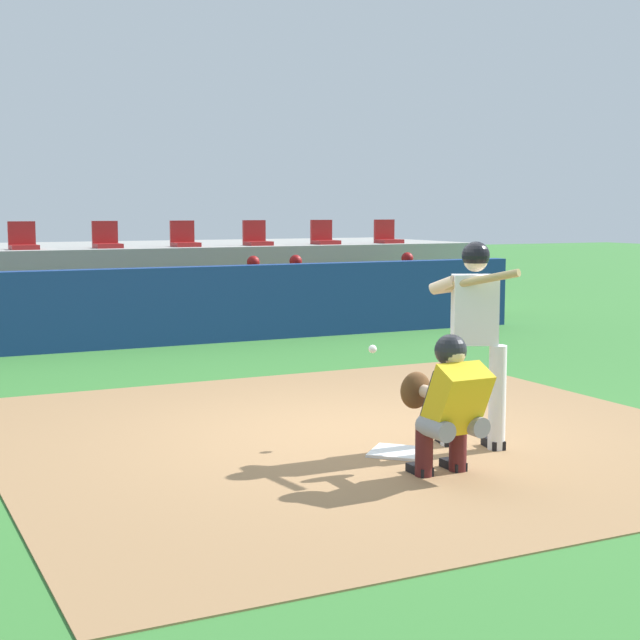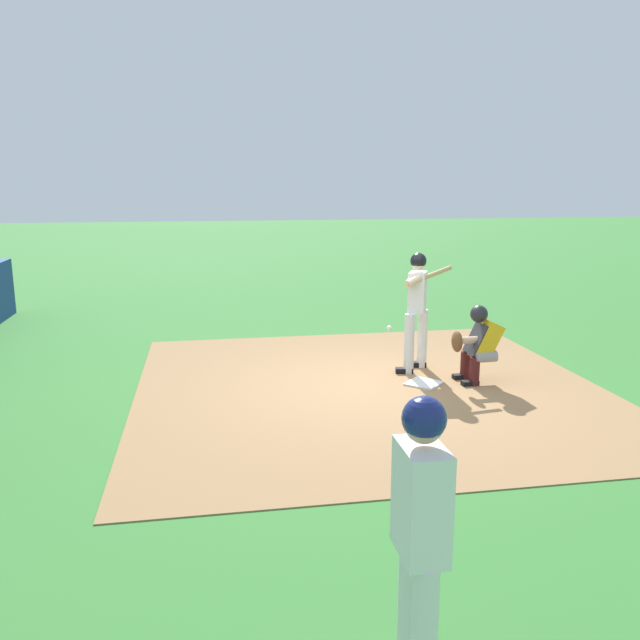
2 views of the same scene
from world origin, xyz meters
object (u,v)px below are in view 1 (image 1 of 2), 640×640
at_px(dugout_player_1, 299,291).
at_px(stadium_seat_8, 387,236).
at_px(stadium_seat_4, 107,240).
at_px(stadium_seat_5, 184,239).
at_px(batter_at_plate, 473,331).
at_px(catcher_crouched, 448,401).
at_px(home_plate, 397,452).
at_px(dugout_player_0, 256,293).
at_px(stadium_seat_7, 324,237).
at_px(dugout_player_2, 411,287).
at_px(stadium_seat_3, 23,242).
at_px(stadium_seat_6, 257,238).

xyz_separation_m(dugout_player_1, stadium_seat_8, (2.94, 2.03, 0.86)).
xyz_separation_m(stadium_seat_4, stadium_seat_5, (1.44, 0.00, 0.00)).
bearing_deg(batter_at_plate, stadium_seat_4, 93.85).
relative_size(batter_at_plate, catcher_crouched, 1.09).
distance_m(home_plate, stadium_seat_8, 11.80).
bearing_deg(stadium_seat_4, dugout_player_0, -44.86).
height_order(batter_at_plate, stadium_seat_8, stadium_seat_8).
height_order(dugout_player_0, stadium_seat_4, stadium_seat_4).
relative_size(catcher_crouched, stadium_seat_5, 3.45).
bearing_deg(stadium_seat_7, stadium_seat_8, 0.00).
bearing_deg(stadium_seat_8, batter_at_plate, -116.34).
xyz_separation_m(batter_at_plate, stadium_seat_8, (5.09, 10.27, 0.50)).
relative_size(stadium_seat_4, stadium_seat_8, 1.00).
bearing_deg(batter_at_plate, dugout_player_2, 61.81).
relative_size(batter_at_plate, dugout_player_0, 1.39).
bearing_deg(dugout_player_1, stadium_seat_4, 144.38).
relative_size(dugout_player_0, stadium_seat_3, 2.71).
bearing_deg(stadium_seat_4, dugout_player_1, -35.62).
bearing_deg(batter_at_plate, dugout_player_1, 75.38).
relative_size(dugout_player_0, stadium_seat_4, 2.71).
distance_m(home_plate, stadium_seat_7, 11.17).
height_order(stadium_seat_5, stadium_seat_7, same).
relative_size(home_plate, stadium_seat_4, 0.92).
relative_size(dugout_player_2, stadium_seat_4, 2.71).
distance_m(batter_at_plate, stadium_seat_6, 10.52).
height_order(home_plate, catcher_crouched, catcher_crouched).
relative_size(dugout_player_0, stadium_seat_8, 2.71).
relative_size(dugout_player_1, stadium_seat_3, 2.71).
height_order(batter_at_plate, stadium_seat_3, stadium_seat_3).
bearing_deg(dugout_player_2, batter_at_plate, -118.19).
relative_size(batter_at_plate, stadium_seat_4, 3.76).
height_order(dugout_player_1, stadium_seat_3, stadium_seat_3).
height_order(batter_at_plate, stadium_seat_4, stadium_seat_4).
bearing_deg(dugout_player_0, stadium_seat_6, 67.46).
xyz_separation_m(dugout_player_0, stadium_seat_4, (-2.04, 2.03, 0.86)).
bearing_deg(stadium_seat_5, stadium_seat_7, 0.00).
bearing_deg(stadium_seat_7, catcher_crouched, -111.65).
height_order(batter_at_plate, stadium_seat_6, stadium_seat_6).
distance_m(dugout_player_2, stadium_seat_3, 6.91).
distance_m(home_plate, stadium_seat_5, 10.39).
relative_size(dugout_player_0, stadium_seat_7, 2.71).
distance_m(stadium_seat_3, stadium_seat_6, 4.33).
relative_size(home_plate, stadium_seat_3, 0.92).
xyz_separation_m(dugout_player_1, dugout_player_2, (2.27, 0.00, 0.00)).
bearing_deg(batter_at_plate, stadium_seat_3, 101.75).
relative_size(home_plate, stadium_seat_5, 0.92).
bearing_deg(home_plate, stadium_seat_3, 98.08).
bearing_deg(stadium_seat_3, home_plate, -81.92).
xyz_separation_m(stadium_seat_3, stadium_seat_8, (7.22, 0.00, 0.00)).
bearing_deg(stadium_seat_6, dugout_player_1, -91.38).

